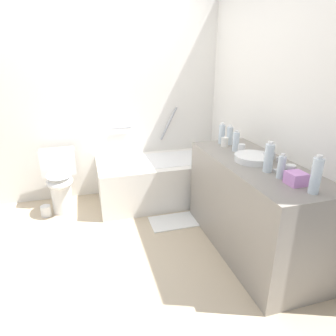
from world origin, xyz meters
The scene contains 21 objects.
ground_plane centered at (0.00, 0.00, 0.00)m, with size 4.19×4.19×0.00m, color #C1AD8E.
wall_back_tiled centered at (0.00, 1.22, 1.21)m, with size 3.59×0.10×2.41m, color white.
wall_right_mirror centered at (1.65, 0.00, 1.21)m, with size 0.10×2.74×2.41m, color white.
bathtub centered at (0.77, 0.78, 0.28)m, with size 1.54×0.77×1.10m.
toilet centered at (-0.42, 0.84, 0.38)m, with size 0.39×0.52×0.71m.
vanity_counter centered at (1.29, -0.43, 0.43)m, with size 0.60×1.51×0.85m, color gray.
sink_basin centered at (1.28, -0.39, 0.88)m, with size 0.33×0.33×0.05m, color white.
sink_faucet centered at (1.47, -0.39, 0.88)m, with size 0.13×0.15×0.07m.
water_bottle_0 centered at (1.27, 0.20, 0.95)m, with size 0.06×0.06×0.22m.
water_bottle_1 centered at (1.28, -0.08, 0.95)m, with size 0.06×0.06×0.20m.
water_bottle_2 centered at (1.27, -0.78, 0.94)m, with size 0.06×0.06×0.19m.
water_bottle_3 centered at (1.33, 0.14, 0.95)m, with size 0.06×0.06×0.20m.
water_bottle_4 centered at (1.25, -0.64, 0.97)m, with size 0.07×0.07×0.24m.
water_bottle_5 centered at (1.31, -1.07, 0.98)m, with size 0.07×0.07×0.26m.
drinking_glass_0 centered at (1.34, -0.79, 0.90)m, with size 0.07×0.07×0.10m, color white.
drinking_glass_1 centered at (1.25, 0.09, 0.90)m, with size 0.07×0.07×0.09m, color white.
drinking_glass_2 centered at (1.28, -0.18, 0.90)m, with size 0.06×0.06×0.09m, color white.
soap_dish centered at (1.34, -0.68, 0.86)m, with size 0.09×0.06×0.02m, color white.
tissue_box centered at (1.29, -0.91, 0.90)m, with size 0.12×0.12×0.09m, color #D98FDC.
bath_mat centered at (0.83, 0.19, 0.01)m, with size 0.67×0.32×0.01m, color white.
toilet_paper_roll centered at (-0.60, 0.73, 0.06)m, with size 0.11×0.11×0.12m, color white.
Camera 1 is at (-0.08, -2.47, 1.68)m, focal length 31.20 mm.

